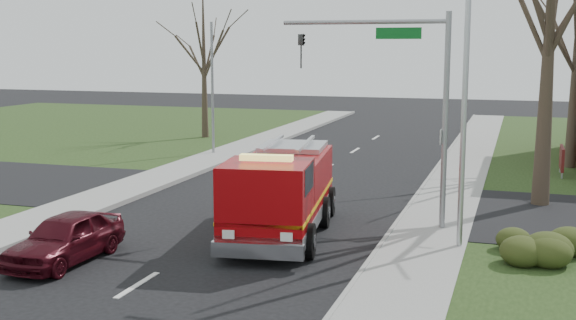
% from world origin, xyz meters
% --- Properties ---
extents(ground, '(120.00, 120.00, 0.00)m').
position_xyz_m(ground, '(0.00, 0.00, 0.00)').
color(ground, black).
rests_on(ground, ground).
extents(sidewalk_right, '(2.40, 80.00, 0.15)m').
position_xyz_m(sidewalk_right, '(6.20, 0.00, 0.07)').
color(sidewalk_right, gray).
rests_on(sidewalk_right, ground).
extents(sidewalk_left, '(2.40, 80.00, 0.15)m').
position_xyz_m(sidewalk_left, '(-6.20, 0.00, 0.07)').
color(sidewalk_left, gray).
rests_on(sidewalk_left, ground).
extents(health_center_sign, '(0.12, 2.00, 1.40)m').
position_xyz_m(health_center_sign, '(10.50, 12.50, 0.88)').
color(health_center_sign, '#4F1312').
rests_on(health_center_sign, ground).
extents(hedge_corner, '(2.80, 2.00, 0.90)m').
position_xyz_m(hedge_corner, '(9.00, -1.00, 0.58)').
color(hedge_corner, '#263212').
rests_on(hedge_corner, lawn_right).
extents(bare_tree_left, '(4.50, 4.50, 9.00)m').
position_xyz_m(bare_tree_left, '(-10.00, 20.00, 5.56)').
color(bare_tree_left, '#33281E').
rests_on(bare_tree_left, ground).
extents(traffic_signal_mast, '(5.29, 0.18, 6.80)m').
position_xyz_m(traffic_signal_mast, '(5.21, 1.50, 4.71)').
color(traffic_signal_mast, gray).
rests_on(traffic_signal_mast, ground).
extents(streetlight_pole, '(1.48, 0.16, 8.40)m').
position_xyz_m(streetlight_pole, '(7.14, -0.50, 4.55)').
color(streetlight_pole, '#B7BABF').
rests_on(streetlight_pole, ground).
extents(utility_pole_far, '(0.14, 0.14, 7.00)m').
position_xyz_m(utility_pole_far, '(-6.80, 14.00, 3.50)').
color(utility_pole_far, gray).
rests_on(utility_pole_far, ground).
extents(fire_engine, '(3.53, 7.33, 2.84)m').
position_xyz_m(fire_engine, '(1.84, -0.48, 1.29)').
color(fire_engine, '#92060A').
rests_on(fire_engine, ground).
extents(parked_car_maroon, '(1.68, 3.97, 1.34)m').
position_xyz_m(parked_car_maroon, '(-2.80, -4.87, 0.67)').
color(parked_car_maroon, '#3C0912').
rests_on(parked_car_maroon, ground).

